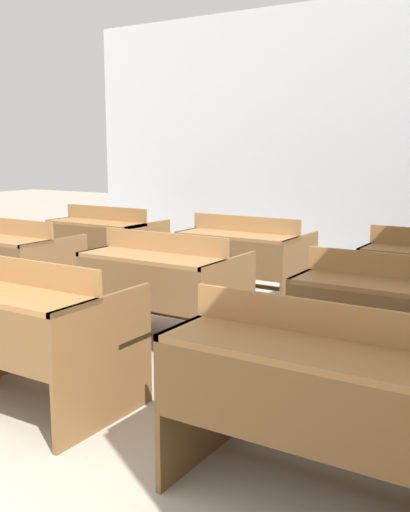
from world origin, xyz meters
The scene contains 8 objects.
wall_back centered at (0.00, 5.73, 1.55)m, with size 6.21×0.06×3.11m.
bench_front_center centered at (-0.07, 1.53, 0.48)m, with size 1.14×0.79×0.89m.
bench_front_right centered at (1.68, 1.53, 0.48)m, with size 1.14×0.79×0.89m.
bench_second_left centered at (-1.82, 2.85, 0.48)m, with size 1.14×0.79×0.89m.
bench_second_center centered at (-0.06, 2.86, 0.48)m, with size 1.14×0.79×0.89m.
bench_second_right centered at (1.69, 2.85, 0.48)m, with size 1.14×0.79×0.89m.
bench_third_left centered at (-1.84, 4.20, 0.48)m, with size 1.14×0.79×0.89m.
bench_third_center centered at (-0.08, 4.18, 0.48)m, with size 1.14×0.79×0.89m.
Camera 1 is at (2.60, -0.77, 1.52)m, focal length 42.00 mm.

